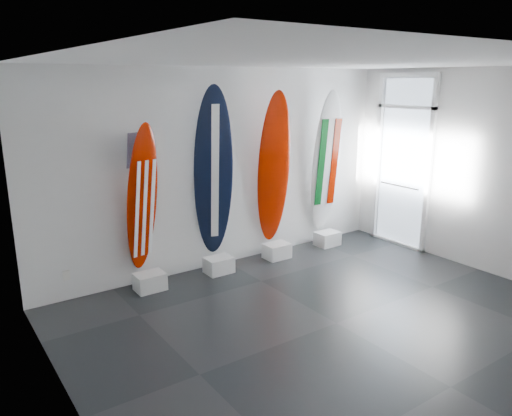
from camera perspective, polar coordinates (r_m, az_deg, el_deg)
floor at (r=6.12m, az=9.28°, el=-13.01°), size 6.00×6.00×0.00m
ceiling at (r=5.43m, az=10.62°, el=16.32°), size 6.00×6.00×0.00m
wall_back at (r=7.52m, az=-3.61°, el=4.52°), size 6.00×0.00×6.00m
wall_left at (r=4.14m, az=-21.32°, el=-5.00°), size 0.00×5.00×5.00m
wall_right at (r=7.96m, az=25.51°, el=3.67°), size 0.00×5.00×5.00m
display_block_usa at (r=7.01m, az=-12.17°, el=-8.33°), size 0.40×0.30×0.24m
surfboard_usa at (r=6.75m, az=-13.03°, el=1.00°), size 0.55×0.52×2.07m
display_block_navy at (r=7.47m, az=-4.32°, el=-6.59°), size 0.40×0.30×0.24m
surfboard_navy at (r=7.17m, az=-4.95°, el=4.01°), size 0.68×0.58×2.53m
display_block_swiss at (r=8.04m, az=2.43°, el=-4.97°), size 0.40×0.30×0.24m
surfboard_swiss at (r=7.77m, az=2.08°, el=4.55°), size 0.61×0.46×2.44m
display_block_italy at (r=8.73m, az=8.25°, el=-3.52°), size 0.40×0.30×0.24m
surfboard_italy at (r=8.48m, az=8.12°, el=5.23°), size 0.59×0.41×2.43m
wall_outlet at (r=6.92m, az=-21.09°, el=-7.30°), size 0.09×0.02×0.13m
glass_door at (r=8.79m, az=16.62°, el=4.92°), size 0.12×1.16×2.85m
balcony at (r=10.03m, az=21.01°, el=0.30°), size 2.80×2.20×1.20m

